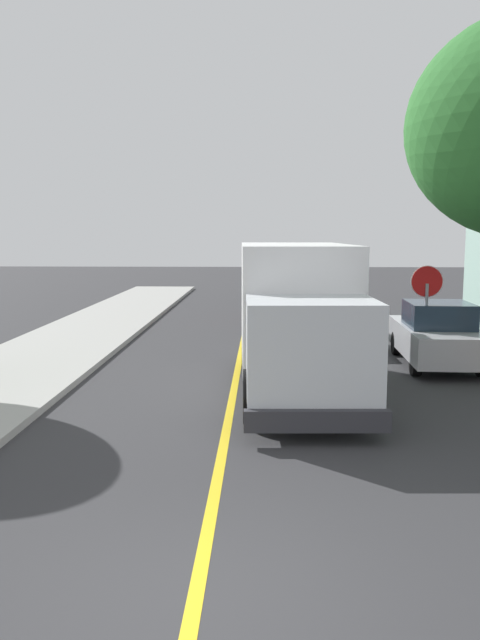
# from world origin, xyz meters

# --- Properties ---
(ground_plane) EXTENTS (120.00, 120.00, 0.00)m
(ground_plane) POSITION_xyz_m (0.00, 0.00, 0.00)
(ground_plane) COLOR #303033
(centre_line_yellow) EXTENTS (0.16, 56.00, 0.01)m
(centre_line_yellow) POSITION_xyz_m (0.00, 10.00, 0.00)
(centre_line_yellow) COLOR gold
(centre_line_yellow) RESTS_ON ground
(box_truck) EXTENTS (2.67, 7.26, 3.20)m
(box_truck) POSITION_xyz_m (1.38, 8.39, 1.77)
(box_truck) COLOR white
(box_truck) RESTS_ON ground
(parked_car_near) EXTENTS (1.81, 4.41, 1.67)m
(parked_car_near) POSITION_xyz_m (2.47, 14.37, 0.79)
(parked_car_near) COLOR #B7B7BC
(parked_car_near) RESTS_ON ground
(parked_car_mid) EXTENTS (1.88, 4.43, 1.67)m
(parked_car_mid) POSITION_xyz_m (2.46, 20.08, 0.79)
(parked_car_mid) COLOR maroon
(parked_car_mid) RESTS_ON ground
(parked_car_far) EXTENTS (1.88, 4.43, 1.67)m
(parked_car_far) POSITION_xyz_m (2.35, 26.87, 0.79)
(parked_car_far) COLOR #4C564C
(parked_car_far) RESTS_ON ground
(parked_van_across) EXTENTS (1.96, 4.46, 1.67)m
(parked_van_across) POSITION_xyz_m (5.20, 11.23, 0.79)
(parked_van_across) COLOR #B7B7BC
(parked_van_across) RESTS_ON ground
(stop_sign) EXTENTS (0.80, 0.10, 2.65)m
(stop_sign) POSITION_xyz_m (4.72, 10.53, 1.86)
(stop_sign) COLOR gray
(stop_sign) RESTS_ON ground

